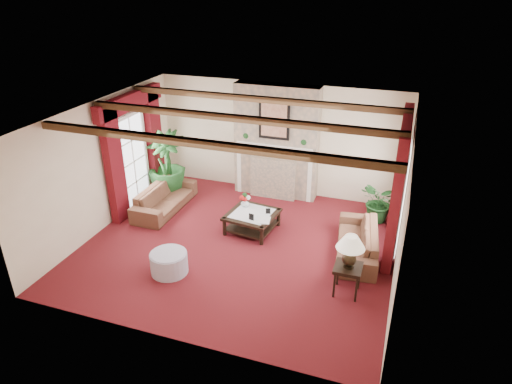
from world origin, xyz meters
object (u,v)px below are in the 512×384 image
at_px(sofa_right, 358,237).
at_px(coffee_table, 252,222).
at_px(potted_palm, 168,178).
at_px(sofa_left, 164,194).
at_px(side_table, 347,280).
at_px(ottoman, 169,263).

relative_size(sofa_right, coffee_table, 1.99).
distance_m(potted_palm, coffee_table, 2.71).
distance_m(sofa_right, coffee_table, 2.23).
bearing_deg(coffee_table, sofa_left, -179.49).
xyz_separation_m(side_table, ottoman, (-3.15, -0.45, -0.07)).
height_order(potted_palm, coffee_table, potted_palm).
xyz_separation_m(coffee_table, side_table, (2.22, -1.47, 0.07)).
height_order(sofa_right, ottoman, sofa_right).
bearing_deg(ottoman, coffee_table, 64.10).
distance_m(sofa_left, side_table, 4.77).
xyz_separation_m(sofa_left, ottoman, (1.29, -2.17, -0.17)).
xyz_separation_m(sofa_right, potted_palm, (-4.73, 1.15, 0.08)).
bearing_deg(side_table, sofa_left, 158.74).
relative_size(potted_palm, coffee_table, 1.67).
bearing_deg(sofa_left, side_table, -111.22).
bearing_deg(potted_palm, coffee_table, -21.28).
height_order(sofa_left, potted_palm, potted_palm).
bearing_deg(ottoman, sofa_right, 28.92).
distance_m(sofa_right, ottoman, 3.60).
xyz_separation_m(sofa_right, ottoman, (-3.15, -1.74, -0.17)).
bearing_deg(coffee_table, potted_palm, 165.98).
bearing_deg(side_table, coffee_table, 146.58).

